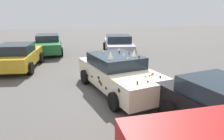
{
  "coord_description": "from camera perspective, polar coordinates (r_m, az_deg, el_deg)",
  "views": [
    {
      "loc": [
        -7.58,
        2.44,
        3.18
      ],
      "look_at": [
        0.0,
        0.3,
        0.9
      ],
      "focal_mm": 33.93,
      "sensor_mm": 36.0,
      "label": 1
    }
  ],
  "objects": [
    {
      "name": "parked_sedan_behind_right",
      "position": [
        16.45,
        -16.89,
        6.75
      ],
      "size": [
        4.37,
        2.0,
        1.37
      ],
      "rotation": [
        0.0,
        0.0,
        3.14
      ],
      "color": "#1E602D",
      "rests_on": "ground"
    },
    {
      "name": "art_car_decorated",
      "position": [
        8.39,
        1.78,
        -0.87
      ],
      "size": [
        4.88,
        2.7,
        1.71
      ],
      "rotation": [
        0.0,
        0.0,
        3.32
      ],
      "color": "beige",
      "rests_on": "ground"
    },
    {
      "name": "parked_sedan_near_right",
      "position": [
        12.56,
        -23.91,
        3.42
      ],
      "size": [
        4.2,
        2.49,
        1.42
      ],
      "rotation": [
        0.0,
        0.0,
        -0.17
      ],
      "color": "gold",
      "rests_on": "ground"
    },
    {
      "name": "ground_plane",
      "position": [
        8.58,
        1.94,
        -5.63
      ],
      "size": [
        60.0,
        60.0,
        0.0
      ],
      "primitive_type": "plane",
      "color": "#514F4C"
    },
    {
      "name": "parked_sedan_far_right",
      "position": [
        15.44,
        1.68,
        6.87
      ],
      "size": [
        4.73,
        2.67,
        1.38
      ],
      "rotation": [
        0.0,
        0.0,
        -0.19
      ],
      "color": "gray",
      "rests_on": "ground"
    }
  ]
}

